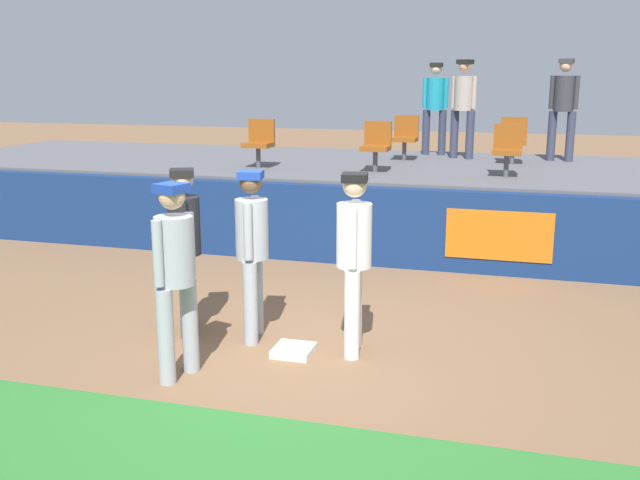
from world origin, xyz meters
TOP-DOWN VIEW (x-y plane):
  - ground_plane at (0.00, 0.00)m, footprint 60.00×60.00m
  - first_base at (0.16, -0.01)m, footprint 0.40×0.40m
  - player_fielder_home at (0.75, 0.23)m, footprint 0.41×0.60m
  - player_runner_visitor at (-0.71, -0.86)m, footprint 0.44×0.51m
  - player_coach_visitor at (-0.40, 0.31)m, footprint 0.41×0.51m
  - player_umpire at (-1.18, 0.27)m, footprint 0.47×0.48m
  - field_wall at (0.01, 3.75)m, footprint 18.00×0.26m
  - bleacher_platform at (0.00, 6.32)m, footprint 18.00×4.80m
  - seat_back_right at (2.13, 6.99)m, footprint 0.48×0.44m
  - seat_back_center at (0.13, 6.99)m, footprint 0.47×0.44m
  - seat_front_left at (-2.15, 5.19)m, footprint 0.48×0.44m
  - seat_front_center at (-0.06, 5.19)m, footprint 0.46×0.44m
  - seat_front_right at (2.08, 5.19)m, footprint 0.45×0.44m
  - spectator_hooded at (1.15, 7.54)m, footprint 0.49×0.46m
  - spectator_capped at (0.55, 8.04)m, footprint 0.51×0.36m
  - spectator_casual at (2.98, 7.62)m, footprint 0.52×0.42m

SIDE VIEW (x-z plane):
  - ground_plane at x=0.00m, z-range 0.00..0.00m
  - first_base at x=0.16m, z-range 0.00..0.08m
  - field_wall at x=0.01m, z-range 0.00..1.20m
  - bleacher_platform at x=0.00m, z-range 0.00..1.24m
  - player_umpire at x=-1.18m, z-range 0.15..2.01m
  - player_coach_visitor at x=-0.40m, z-range 0.15..2.01m
  - player_fielder_home at x=0.75m, z-range 0.15..2.04m
  - player_runner_visitor at x=-0.71m, z-range 0.15..2.03m
  - seat_front_right at x=2.08m, z-range 1.29..2.13m
  - seat_front_center at x=-0.06m, z-range 1.29..2.13m
  - seat_back_center at x=0.13m, z-range 1.29..2.13m
  - seat_front_left at x=-2.15m, z-range 1.29..2.13m
  - seat_back_right at x=2.13m, z-range 1.29..2.13m
  - spectator_capped at x=0.55m, z-range 1.38..3.21m
  - spectator_hooded at x=1.15m, z-range 1.39..3.26m
  - spectator_casual at x=2.98m, z-range 1.39..3.27m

